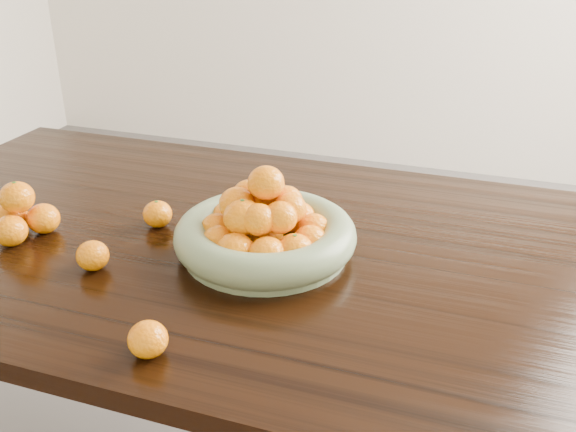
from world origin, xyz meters
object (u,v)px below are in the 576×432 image
(orange_pyramid, at_px, (21,215))
(fruit_bowl, at_px, (265,231))
(loose_orange_0, at_px, (158,214))
(dining_table, at_px, (282,282))

(orange_pyramid, bearing_deg, fruit_bowl, 10.10)
(orange_pyramid, relative_size, loose_orange_0, 2.26)
(fruit_bowl, xyz_separation_m, orange_pyramid, (-0.52, -0.09, -0.00))
(fruit_bowl, height_order, loose_orange_0, fruit_bowl)
(fruit_bowl, xyz_separation_m, loose_orange_0, (-0.27, 0.04, -0.02))
(dining_table, bearing_deg, loose_orange_0, -179.04)
(orange_pyramid, xyz_separation_m, loose_orange_0, (0.25, 0.13, -0.02))
(dining_table, distance_m, fruit_bowl, 0.15)
(orange_pyramid, bearing_deg, loose_orange_0, 27.65)
(orange_pyramid, bearing_deg, dining_table, 14.21)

